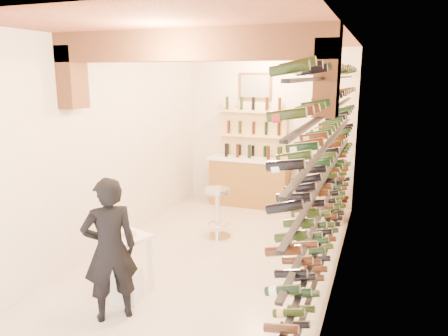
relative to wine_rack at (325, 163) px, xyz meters
name	(u,v)px	position (x,y,z in m)	size (l,w,h in m)	color
ground	(217,255)	(-1.53, 0.00, -1.55)	(6.00, 6.00, 0.00)	beige
room_shell	(210,108)	(-1.53, -0.26, 0.70)	(3.52, 6.02, 3.21)	silver
wine_rack	(325,163)	(0.00, 0.00, 0.00)	(0.32, 5.70, 2.56)	black
back_counter	(250,180)	(-1.83, 2.65, -1.02)	(1.70, 0.62, 1.29)	olive
back_shelving	(253,148)	(-1.83, 2.89, -0.38)	(1.40, 0.31, 2.73)	#DFBF7D
tasting_table	(126,246)	(-2.21, -1.41, -0.94)	(0.65, 0.65, 0.90)	white
white_stool	(126,285)	(-2.09, -1.61, -1.35)	(0.31, 0.31, 0.39)	white
person	(110,249)	(-2.03, -1.98, -0.73)	(0.60, 0.39, 1.63)	black
chrome_barstool	(218,209)	(-1.78, 0.67, -1.05)	(0.44, 0.44, 0.86)	silver
crate_lower	(326,212)	(-0.19, 2.20, -1.38)	(0.57, 0.40, 0.34)	tan
crate_upper	(327,195)	(-0.19, 2.20, -1.06)	(0.51, 0.35, 0.30)	tan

